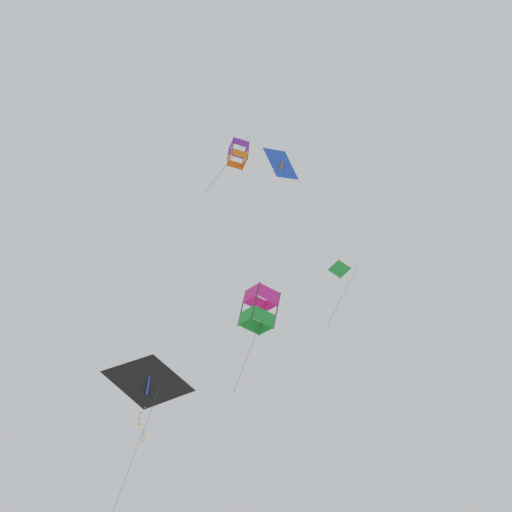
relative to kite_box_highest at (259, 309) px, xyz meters
The scene contains 5 objects.
kite_box_highest is the anchor object (origin of this frame).
kite_delta_upper_right 7.25m from the kite_box_highest, ahead, with size 3.44×1.64×10.86m.
kite_diamond_low_drifter 6.38m from the kite_box_highest, 169.81° to the right, with size 2.19×1.26×6.22m.
kite_delta_mid_left 8.40m from the kite_box_highest, 97.57° to the left, with size 1.61×1.67×1.13m.
kite_box_near_right 8.53m from the kite_box_highest, 80.47° to the left, with size 2.20×2.12×5.03m.
Camera 1 is at (-0.82, 24.34, 0.50)m, focal length 48.72 mm.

